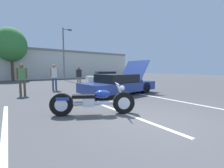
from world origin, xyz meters
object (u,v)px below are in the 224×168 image
object	(u,v)px
light_pole	(64,52)
spectator_by_show_car	(22,77)
spectator_near_motorcycle	(54,75)
show_car_hood_open	(119,84)
parked_car_right_row	(106,78)
spectator_midground	(79,75)
tree_background	(11,45)
motorcycle	(93,102)

from	to	relation	value
light_pole	spectator_by_show_car	distance (m)	12.20
light_pole	spectator_near_motorcycle	size ratio (longest dim) A/B	3.85
show_car_hood_open	parked_car_right_row	xyz separation A→B (m)	(2.96, 6.00, 0.01)
spectator_by_show_car	spectator_midground	size ratio (longest dim) A/B	1.06
tree_background	parked_car_right_row	distance (m)	13.01
show_car_hood_open	spectator_near_motorcycle	world-z (taller)	show_car_hood_open
parked_car_right_row	spectator_by_show_car	xyz separation A→B (m)	(-7.58, -3.44, 0.45)
spectator_midground	spectator_by_show_car	bearing A→B (deg)	-151.07
light_pole	motorcycle	bearing A→B (deg)	-104.50
tree_background	show_car_hood_open	world-z (taller)	tree_background
motorcycle	spectator_by_show_car	xyz separation A→B (m)	(-1.53, 5.25, 0.61)
motorcycle	show_car_hood_open	xyz separation A→B (m)	(3.09, 2.69, 0.16)
motorcycle	spectator_midground	world-z (taller)	spectator_midground
tree_background	spectator_by_show_car	xyz separation A→B (m)	(0.12, -13.19, -3.42)
tree_background	parked_car_right_row	world-z (taller)	tree_background
spectator_near_motorcycle	tree_background	bearing A→B (deg)	99.73
tree_background	spectator_midground	world-z (taller)	tree_background
spectator_near_motorcycle	parked_car_right_row	bearing A→B (deg)	22.20
parked_car_right_row	spectator_near_motorcycle	distance (m)	6.10
motorcycle	spectator_near_motorcycle	world-z (taller)	spectator_near_motorcycle
parked_car_right_row	tree_background	bearing A→B (deg)	144.17
parked_car_right_row	spectator_near_motorcycle	xyz separation A→B (m)	(-5.63, -2.30, 0.47)
show_car_hood_open	motorcycle	bearing A→B (deg)	-145.33
light_pole	spectator_midground	xyz separation A→B (m)	(-1.41, -8.17, -2.79)
show_car_hood_open	spectator_by_show_car	distance (m)	5.31
parked_car_right_row	spectator_by_show_car	size ratio (longest dim) A/B	2.52
parked_car_right_row	light_pole	bearing A→B (deg)	121.57
parked_car_right_row	spectator_by_show_car	world-z (taller)	spectator_by_show_car
spectator_near_motorcycle	motorcycle	bearing A→B (deg)	-93.74
light_pole	spectator_midground	world-z (taller)	light_pole
tree_background	motorcycle	world-z (taller)	tree_background
tree_background	parked_car_right_row	xyz separation A→B (m)	(7.70, -9.75, -3.87)
light_pole	parked_car_right_row	world-z (taller)	light_pole
motorcycle	spectator_by_show_car	bearing A→B (deg)	133.80
spectator_near_motorcycle	spectator_by_show_car	size ratio (longest dim) A/B	1.02
show_car_hood_open	spectator_midground	xyz separation A→B (m)	(-0.44, 4.88, 0.39)
tree_background	parked_car_right_row	size ratio (longest dim) A/B	1.51
motorcycle	spectator_near_motorcycle	bearing A→B (deg)	113.81
parked_car_right_row	spectator_midground	xyz separation A→B (m)	(-3.39, -1.12, 0.38)
light_pole	parked_car_right_row	size ratio (longest dim) A/B	1.56
light_pole	spectator_midground	size ratio (longest dim) A/B	4.15
show_car_hood_open	spectator_by_show_car	world-z (taller)	show_car_hood_open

